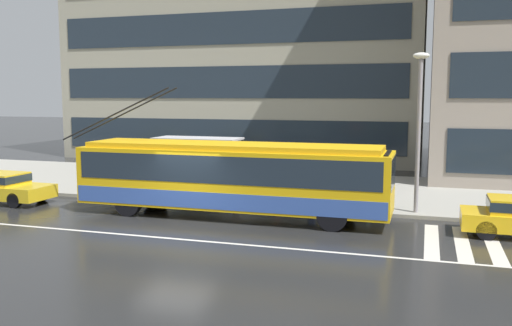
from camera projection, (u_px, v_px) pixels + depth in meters
ground_plane at (174, 229)px, 18.83m from camera, size 160.00×160.00×0.00m
sidewalk_slab at (254, 186)px, 27.36m from camera, size 80.00×10.00×0.14m
crosswalk_stripe_edge_near at (432, 241)px, 17.29m from camera, size 0.44×4.40×0.01m
crosswalk_stripe_inner_a at (462, 243)px, 17.02m from camera, size 0.44×4.40×0.01m
crosswalk_stripe_center at (494, 245)px, 16.75m from camera, size 0.44×4.40×0.01m
lane_centre_line at (158, 237)px, 17.70m from camera, size 72.00×0.14×0.01m
trolleybus at (232, 176)px, 20.56m from camera, size 13.00×2.53×4.86m
bus_shelter at (200, 152)px, 24.48m from camera, size 3.82×1.60×2.55m
pedestrian_at_shelter at (310, 167)px, 21.70m from camera, size 1.35×1.35×2.01m
pedestrian_approaching_curb at (369, 169)px, 21.99m from camera, size 1.26×1.26×1.88m
pedestrian_walking_past at (236, 173)px, 24.46m from camera, size 0.42×0.42×1.65m
pedestrian_waiting_by_pole at (278, 164)px, 22.60m from camera, size 1.53×1.53×1.94m
street_lamp at (419, 118)px, 20.39m from camera, size 0.60×0.32×5.96m
office_tower_corner_left at (253, 37)px, 41.66m from camera, size 25.40×13.03×17.87m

